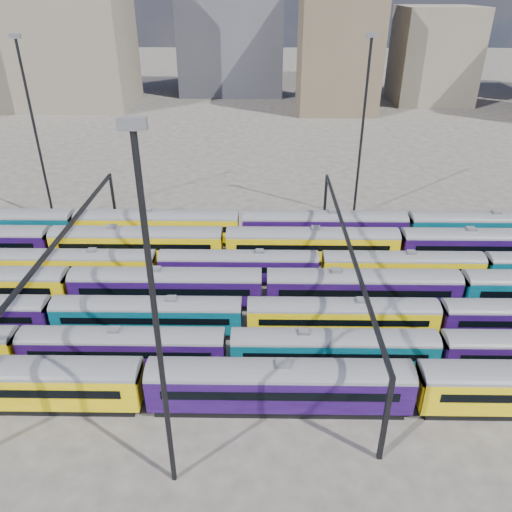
{
  "coord_description": "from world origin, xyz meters",
  "views": [
    {
      "loc": [
        1.17,
        -45.51,
        31.11
      ],
      "look_at": [
        0.44,
        5.75,
        3.0
      ],
      "focal_mm": 35.0,
      "sensor_mm": 36.0,
      "label": 1
    }
  ],
  "objects_px": {
    "rake_1": "(123,344)",
    "mast_2": "(156,319)",
    "rake_2": "(148,312)",
    "rake_0": "(144,380)"
  },
  "relations": [
    {
      "from": "rake_1",
      "to": "mast_2",
      "type": "relative_size",
      "value": 5.18
    },
    {
      "from": "rake_1",
      "to": "rake_2",
      "type": "bearing_deg",
      "value": 76.32
    },
    {
      "from": "rake_0",
      "to": "rake_1",
      "type": "height_order",
      "value": "rake_0"
    },
    {
      "from": "rake_2",
      "to": "mast_2",
      "type": "xyz_separation_m",
      "value": [
        5.18,
        -17.0,
        11.49
      ]
    },
    {
      "from": "rake_0",
      "to": "mast_2",
      "type": "bearing_deg",
      "value": -64.47
    },
    {
      "from": "rake_0",
      "to": "rake_1",
      "type": "bearing_deg",
      "value": 121.41
    },
    {
      "from": "mast_2",
      "to": "rake_0",
      "type": "bearing_deg",
      "value": 115.53
    },
    {
      "from": "mast_2",
      "to": "rake_1",
      "type": "bearing_deg",
      "value": 118.06
    },
    {
      "from": "rake_2",
      "to": "rake_0",
      "type": "bearing_deg",
      "value": -79.59
    },
    {
      "from": "rake_1",
      "to": "rake_2",
      "type": "xyz_separation_m",
      "value": [
        1.22,
        5.0,
        0.03
      ]
    }
  ]
}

